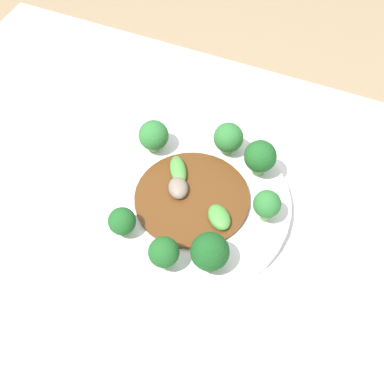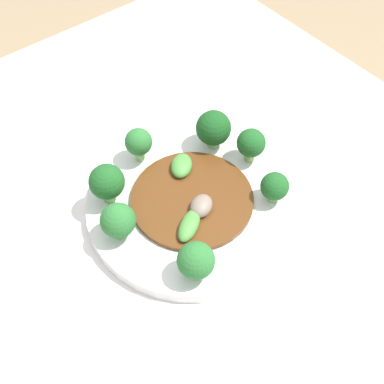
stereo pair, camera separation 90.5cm
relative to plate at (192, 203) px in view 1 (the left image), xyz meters
name	(u,v)px [view 1 (the left image)]	position (x,y,z in m)	size (l,w,h in m)	color
ground_plane	(176,374)	(-0.02, -0.05, -0.73)	(8.00, 8.00, 0.00)	#9E8460
table	(172,320)	(-0.02, -0.05, -0.37)	(1.04, 0.79, 0.72)	silver
plate	(192,203)	(0.00, 0.00, 0.00)	(0.30, 0.30, 0.02)	white
broccoli_northwest	(154,136)	(-0.10, 0.07, 0.04)	(0.05, 0.05, 0.06)	#89B76B
broccoli_south	(164,253)	(0.01, -0.12, 0.04)	(0.04, 0.04, 0.06)	#7AAD5B
broccoli_southeast	(210,252)	(0.07, -0.09, 0.05)	(0.05, 0.05, 0.06)	#89B76B
broccoli_northeast	(260,157)	(0.08, 0.09, 0.05)	(0.05, 0.05, 0.06)	#70A356
broccoli_east	(267,205)	(0.11, 0.01, 0.04)	(0.04, 0.04, 0.06)	#89B76B
broccoli_north	(228,138)	(0.02, 0.11, 0.04)	(0.05, 0.05, 0.06)	#7AAD5B
broccoli_southwest	(122,221)	(-0.07, -0.09, 0.04)	(0.04, 0.04, 0.05)	#89B76B
stirfry_center	(192,197)	(0.00, 0.00, 0.02)	(0.18, 0.18, 0.02)	#5B3314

